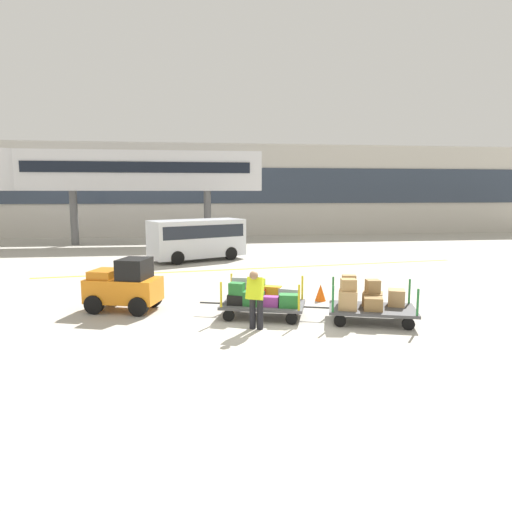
% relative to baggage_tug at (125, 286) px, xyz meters
% --- Properties ---
extents(ground_plane, '(120.00, 120.00, 0.00)m').
position_rel_baggage_tug_xyz_m(ground_plane, '(4.04, -2.15, -0.75)').
color(ground_plane, '#B2ADA0').
extents(apron_lead_line, '(19.78, 2.71, 0.01)m').
position_rel_baggage_tug_xyz_m(apron_lead_line, '(5.20, 6.93, -0.75)').
color(apron_lead_line, yellow).
rests_on(apron_lead_line, ground_plane).
extents(terminal_building, '(57.31, 2.51, 7.31)m').
position_rel_baggage_tug_xyz_m(terminal_building, '(4.04, 23.83, 2.91)').
color(terminal_building, '#BCB7AD').
rests_on(terminal_building, ground_plane).
extents(jet_bridge, '(18.18, 3.00, 6.20)m').
position_rel_baggage_tug_xyz_m(jet_bridge, '(-3.24, 17.84, 4.10)').
color(jet_bridge, silver).
rests_on(jet_bridge, ground_plane).
extents(baggage_tug, '(2.33, 1.74, 1.58)m').
position_rel_baggage_tug_xyz_m(baggage_tug, '(0.00, 0.00, 0.00)').
color(baggage_tug, orange).
rests_on(baggage_tug, ground_plane).
extents(baggage_cart_lead, '(3.08, 2.02, 1.10)m').
position_rel_baggage_tug_xyz_m(baggage_cart_lead, '(3.93, -1.18, -0.21)').
color(baggage_cart_lead, '#4C4C4F').
rests_on(baggage_cart_lead, ground_plane).
extents(baggage_cart_middle, '(3.08, 2.02, 1.23)m').
position_rel_baggage_tug_xyz_m(baggage_cart_middle, '(6.73, -2.01, -0.18)').
color(baggage_cart_middle, '#4C4C4F').
rests_on(baggage_cart_middle, ground_plane).
extents(baggage_handler, '(0.54, 0.55, 1.56)m').
position_rel_baggage_tug_xyz_m(baggage_handler, '(3.61, -2.39, 0.11)').
color(baggage_handler, black).
rests_on(baggage_handler, ground_plane).
extents(shuttle_van, '(5.15, 3.75, 2.10)m').
position_rel_baggage_tug_xyz_m(shuttle_van, '(2.16, 9.88, 0.48)').
color(shuttle_van, silver).
rests_on(shuttle_van, ground_plane).
extents(safety_cone_near, '(0.36, 0.36, 0.55)m').
position_rel_baggage_tug_xyz_m(safety_cone_near, '(6.11, 0.43, -0.48)').
color(safety_cone_near, '#EA590F').
rests_on(safety_cone_near, ground_plane).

